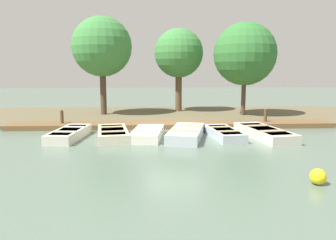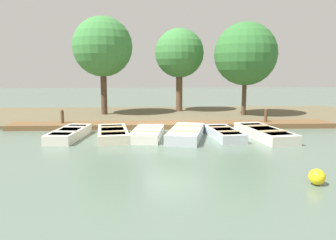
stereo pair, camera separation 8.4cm
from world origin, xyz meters
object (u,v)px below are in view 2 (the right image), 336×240
(rowboat_2, at_px, (147,133))
(park_tree_left, at_px, (179,54))
(rowboat_4, at_px, (224,133))
(park_tree_center, at_px, (246,54))
(rowboat_1, at_px, (113,133))
(mooring_post_far, at_px, (266,117))
(rowboat_5, at_px, (264,133))
(rowboat_3, at_px, (186,133))
(rowboat_0, at_px, (69,134))
(buoy, at_px, (317,177))
(park_tree_far_left, at_px, (103,47))
(mooring_post_near, at_px, (62,119))

(rowboat_2, xyz_separation_m, park_tree_left, (-7.75, 1.96, 3.65))
(rowboat_2, height_order, rowboat_4, rowboat_2)
(rowboat_4, relative_size, park_tree_center, 0.51)
(park_tree_center, bearing_deg, rowboat_1, -51.85)
(rowboat_1, height_order, park_tree_left, park_tree_left)
(rowboat_1, bearing_deg, mooring_post_far, 100.48)
(rowboat_5, bearing_deg, rowboat_3, -99.39)
(rowboat_0, distance_m, buoy, 9.51)
(rowboat_4, bearing_deg, rowboat_0, -97.52)
(park_tree_left, bearing_deg, mooring_post_far, 37.38)
(rowboat_4, bearing_deg, park_tree_far_left, -143.72)
(rowboat_2, xyz_separation_m, rowboat_3, (0.17, 1.60, 0.03))
(rowboat_3, bearing_deg, rowboat_4, 105.94)
(park_tree_far_left, bearing_deg, rowboat_1, 11.04)
(rowboat_2, height_order, rowboat_5, rowboat_5)
(rowboat_1, relative_size, rowboat_5, 0.84)
(rowboat_1, xyz_separation_m, buoy, (5.92, 5.65, 0.00))
(rowboat_0, distance_m, park_tree_left, 9.95)
(rowboat_4, height_order, rowboat_5, rowboat_5)
(rowboat_3, bearing_deg, mooring_post_far, 136.54)
(mooring_post_near, bearing_deg, mooring_post_far, 90.00)
(rowboat_2, xyz_separation_m, buoy, (5.87, 4.21, 0.01))
(rowboat_1, height_order, mooring_post_far, mooring_post_far)
(rowboat_3, relative_size, park_tree_left, 0.63)
(rowboat_2, bearing_deg, buoy, 42.80)
(rowboat_2, relative_size, park_tree_center, 0.51)
(rowboat_1, relative_size, rowboat_4, 1.07)
(rowboat_1, xyz_separation_m, mooring_post_near, (-2.55, -2.72, 0.26))
(park_tree_left, bearing_deg, mooring_post_near, -49.96)
(rowboat_2, relative_size, buoy, 7.13)
(rowboat_5, relative_size, park_tree_center, 0.66)
(mooring_post_near, distance_m, park_tree_center, 10.72)
(rowboat_1, relative_size, park_tree_far_left, 0.52)
(rowboat_3, relative_size, rowboat_4, 1.21)
(rowboat_0, relative_size, rowboat_2, 1.07)
(rowboat_3, distance_m, park_tree_center, 7.83)
(rowboat_2, distance_m, mooring_post_far, 6.45)
(park_tree_left, bearing_deg, park_tree_center, 59.23)
(rowboat_5, bearing_deg, mooring_post_near, -116.36)
(rowboat_5, relative_size, buoy, 9.14)
(buoy, bearing_deg, park_tree_center, 173.08)
(rowboat_1, xyz_separation_m, park_tree_center, (-5.53, 7.04, 3.52))
(rowboat_0, bearing_deg, rowboat_4, 94.90)
(rowboat_4, relative_size, park_tree_left, 0.52)
(mooring_post_near, relative_size, park_tree_left, 0.17)
(mooring_post_far, bearing_deg, rowboat_4, -44.94)
(rowboat_0, height_order, buoy, rowboat_0)
(buoy, bearing_deg, rowboat_3, -155.32)
(rowboat_1, bearing_deg, park_tree_center, 119.44)
(rowboat_1, distance_m, rowboat_3, 3.04)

